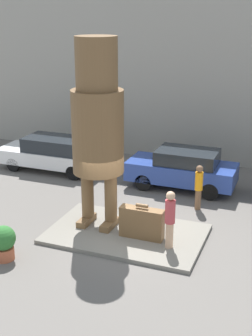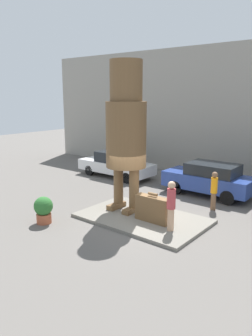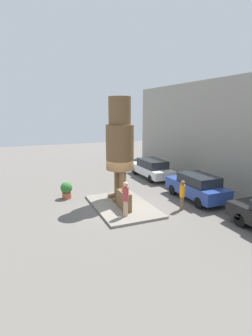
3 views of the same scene
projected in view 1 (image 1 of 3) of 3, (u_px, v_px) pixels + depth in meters
The scene contains 10 objects.
ground_plane at pixel (126, 236), 14.95m from camera, with size 60.00×60.00×0.00m, color #605B56.
pedestal at pixel (126, 234), 14.93m from camera, with size 4.90×3.09×0.13m.
building_backdrop at pixel (194, 79), 21.09m from camera, with size 28.00×0.60×7.62m.
statue_figure at pixel (98, 120), 14.35m from camera, with size 1.63×1.63×6.01m.
giant_suitcase at pixel (142, 223), 14.41m from camera, with size 1.38×0.37×1.13m.
tourist at pixel (170, 217), 13.66m from camera, with size 0.31×0.31×1.80m.
parked_car_white at pixel (52, 153), 20.63m from camera, with size 4.76×1.74×1.52m.
parked_car_blue at pixel (183, 168), 18.53m from camera, with size 4.28×1.76×1.61m.
planter_pot at pixel (3, 242), 13.39m from camera, with size 0.72×0.72×1.04m.
worker_hivis at pixel (199, 186), 16.59m from camera, with size 0.28×0.28×1.66m.
Camera 1 is at (4.86, -12.48, 6.99)m, focal length 50.00 mm.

